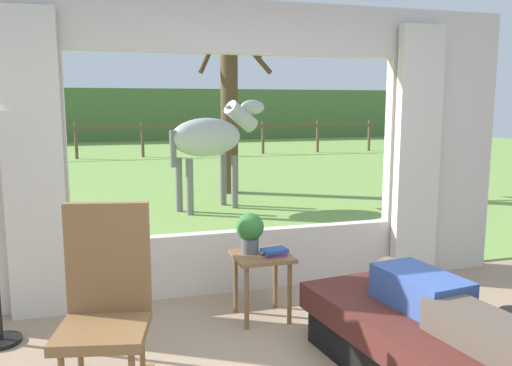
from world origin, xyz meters
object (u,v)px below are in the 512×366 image
object	(u,v)px
recliner_sofa	(432,347)
potted_plant	(250,230)
side_table	(262,266)
horse	(211,138)
reclining_person	(440,303)
book_stack	(275,252)
rocking_chair	(106,305)
pasture_tree	(230,104)

from	to	relation	value
recliner_sofa	potted_plant	bearing A→B (deg)	114.44
side_table	horse	xyz separation A→B (m)	(0.47, 4.27, 0.73)
reclining_person	horse	distance (m)	5.57
recliner_sofa	side_table	size ratio (longest dim) A/B	3.47
reclining_person	book_stack	size ratio (longest dim) A/B	7.00
recliner_sofa	reclining_person	world-z (taller)	reclining_person
recliner_sofa	side_table	world-z (taller)	side_table
reclining_person	rocking_chair	xyz separation A→B (m)	(-1.89, 0.44, 0.02)
rocking_chair	pasture_tree	bearing A→B (deg)	82.54
side_table	book_stack	world-z (taller)	book_stack
reclining_person	potted_plant	xyz separation A→B (m)	(-0.79, 1.31, 0.18)
potted_plant	reclining_person	bearing A→B (deg)	-58.84
book_stack	horse	size ratio (longest dim) A/B	0.11
recliner_sofa	pasture_tree	xyz separation A→B (m)	(0.41, 6.90, 1.46)
reclining_person	rocking_chair	size ratio (longest dim) A/B	1.28
reclining_person	side_table	world-z (taller)	reclining_person
side_table	pasture_tree	distance (m)	5.94
pasture_tree	recliner_sofa	bearing A→B (deg)	-93.39
recliner_sofa	book_stack	size ratio (longest dim) A/B	8.79
pasture_tree	rocking_chair	bearing A→B (deg)	-109.42
reclining_person	potted_plant	size ratio (longest dim) A/B	4.49
recliner_sofa	horse	size ratio (longest dim) A/B	1.01
potted_plant	pasture_tree	size ratio (longest dim) A/B	0.09
horse	pasture_tree	size ratio (longest dim) A/B	0.52
pasture_tree	horse	bearing A→B (deg)	-114.77
recliner_sofa	book_stack	bearing A→B (deg)	111.17
rocking_chair	side_table	bearing A→B (deg)	46.58
recliner_sofa	potted_plant	size ratio (longest dim) A/B	5.64
side_table	book_stack	xyz separation A→B (m)	(0.09, -0.06, 0.12)
recliner_sofa	rocking_chair	world-z (taller)	rocking_chair
rocking_chair	pasture_tree	size ratio (longest dim) A/B	0.32
reclining_person	recliner_sofa	bearing A→B (deg)	82.30
rocking_chair	book_stack	bearing A→B (deg)	42.64
recliner_sofa	rocking_chair	distance (m)	1.95
reclining_person	pasture_tree	bearing A→B (deg)	78.93
recliner_sofa	pasture_tree	distance (m)	7.07
recliner_sofa	potted_plant	xyz separation A→B (m)	(-0.79, 1.26, 0.48)
reclining_person	book_stack	xyz separation A→B (m)	(-0.63, 1.19, 0.03)
rocking_chair	horse	bearing A→B (deg)	84.11
recliner_sofa	side_table	bearing A→B (deg)	112.98
rocking_chair	pasture_tree	world-z (taller)	pasture_tree
recliner_sofa	horse	world-z (taller)	horse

